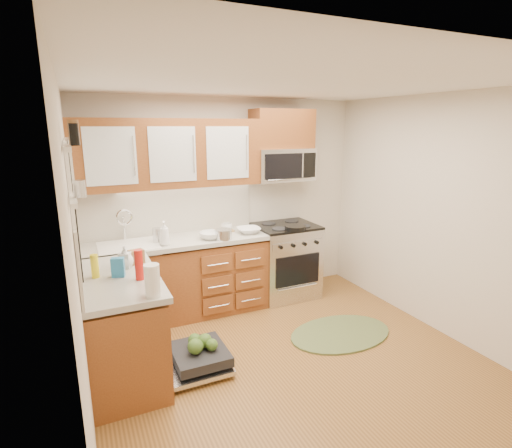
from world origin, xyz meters
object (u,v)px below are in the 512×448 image
dishwasher (196,359)px  bowl_b (211,235)px  rug (341,333)px  stock_pot (223,234)px  upper_cabinets (169,153)px  microwave (282,165)px  range (285,260)px  paper_towel_roll (152,281)px  sink (129,257)px  cutting_board (220,231)px  bowl_a (249,230)px  skillet (295,228)px  cup (227,228)px

dishwasher → bowl_b: bowl_b is taller
rug → stock_pot: (-0.97, 0.95, 0.97)m
upper_cabinets → microwave: size_ratio=2.70×
range → dishwasher: (-1.54, -1.13, -0.38)m
upper_cabinets → paper_towel_roll: upper_cabinets is taller
microwave → sink: microwave is taller
paper_towel_roll → range: bearing=36.9°
range → cutting_board: (-0.83, 0.12, 0.46)m
dishwasher → range: bearing=36.3°
cutting_board → paper_towel_roll: 1.92m
stock_pot → bowl_a: stock_pot is taller
dishwasher → bowl_a: bearing=46.7°
sink → bowl_a: bowl_a is taller
upper_cabinets → cutting_board: size_ratio=7.05×
rug → bowl_a: (-0.60, 1.08, 0.95)m
sink → skillet: bearing=-7.1°
range → cutting_board: size_ratio=3.27×
range → skillet: skillet is taller
dishwasher → skillet: 1.97m
skillet → upper_cabinets: bearing=164.2°
sink → stock_pot: size_ratio=3.21×
sink → paper_towel_roll: paper_towel_roll is taller
cup → dishwasher: bearing=-122.5°
rug → bowl_b: (-1.09, 1.03, 0.95)m
stock_pot → bowl_a: size_ratio=0.70×
upper_cabinets → skillet: 1.71m
range → stock_pot: stock_pot is taller
bowl_b → skillet: bearing=-6.5°
stock_pot → bowl_b: stock_pot is taller
upper_cabinets → range: size_ratio=2.16×
paper_towel_roll → bowl_b: (0.89, 1.32, -0.09)m
paper_towel_roll → bowl_b: paper_towel_roll is taller
microwave → cutting_board: size_ratio=2.61×
cup → range: bearing=-5.5°
range → rug: bearing=-87.6°
range → dishwasher: bearing=-143.7°
upper_cabinets → stock_pot: 1.08m
paper_towel_roll → bowl_b: bearing=56.0°
cup → bowl_a: bearing=-34.6°
skillet → cutting_board: (-0.83, 0.37, -0.04)m
microwave → skillet: size_ratio=2.95×
upper_cabinets → paper_towel_roll: size_ratio=8.18×
stock_pot → paper_towel_roll: (-1.01, -1.24, 0.07)m
range → paper_towel_roll: (-1.93, -1.45, 0.58)m
microwave → paper_towel_roll: bearing=-140.9°
range → bowl_a: size_ratio=3.46×
stock_pot → cup: stock_pot is taller
cutting_board → cup: bearing=-36.3°
dishwasher → stock_pot: (0.62, 0.92, 0.88)m
dishwasher → rug: size_ratio=0.61×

